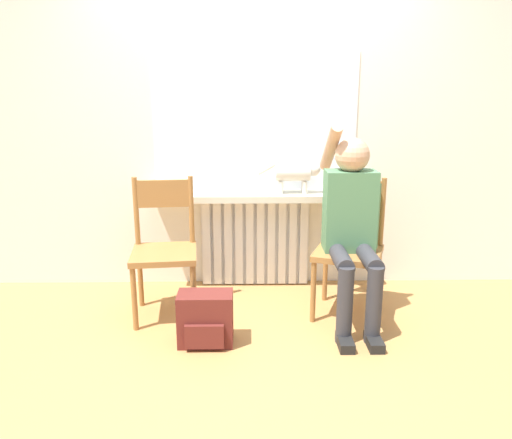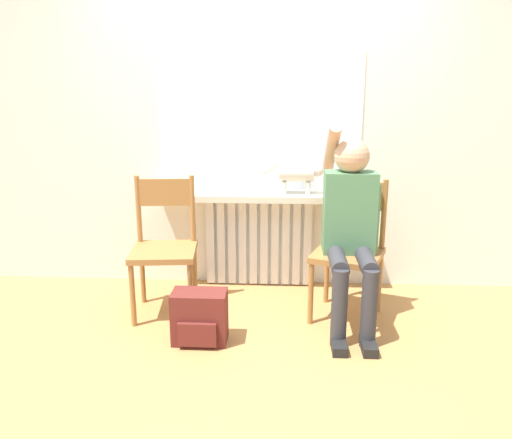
% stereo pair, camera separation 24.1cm
% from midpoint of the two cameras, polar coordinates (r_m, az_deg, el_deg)
% --- Properties ---
extents(ground_plane, '(12.00, 12.00, 0.00)m').
position_cam_midpoint_polar(ground_plane, '(3.07, -2.09, -15.43)').
color(ground_plane, '#B27F47').
extents(wall_with_window, '(7.00, 0.06, 2.70)m').
position_cam_midpoint_polar(wall_with_window, '(3.89, -1.94, 11.91)').
color(wall_with_window, white).
rests_on(wall_with_window, ground_plane).
extents(radiator, '(0.85, 0.08, 0.72)m').
position_cam_midpoint_polar(radiator, '(3.98, -1.84, -2.52)').
color(radiator, white).
rests_on(radiator, ground_plane).
extents(windowsill, '(1.62, 0.26, 0.05)m').
position_cam_midpoint_polar(windowsill, '(3.81, -1.90, 2.64)').
color(windowsill, beige).
rests_on(windowsill, radiator).
extents(window_glass, '(1.55, 0.01, 1.04)m').
position_cam_midpoint_polar(window_glass, '(3.86, -1.94, 10.99)').
color(window_glass, white).
rests_on(window_glass, windowsill).
extents(chair_left, '(0.48, 0.48, 0.95)m').
position_cam_midpoint_polar(chair_left, '(3.50, -12.40, -3.09)').
color(chair_left, '#9E6B38').
rests_on(chair_left, ground_plane).
extents(chair_right, '(0.56, 0.56, 0.95)m').
position_cam_midpoint_polar(chair_right, '(3.48, 8.70, -3.03)').
color(chair_right, '#9E6B38').
rests_on(chair_right, ground_plane).
extents(person, '(0.36, 0.97, 1.35)m').
position_cam_midpoint_polar(person, '(3.31, 8.88, -0.10)').
color(person, '#333338').
rests_on(person, ground_plane).
extents(cat, '(0.48, 0.13, 0.26)m').
position_cam_midpoint_polar(cat, '(3.78, 2.73, 5.36)').
color(cat, silver).
rests_on(cat, windowsill).
extents(backpack, '(0.34, 0.22, 0.33)m').
position_cam_midpoint_polar(backpack, '(3.16, -8.01, -11.25)').
color(backpack, maroon).
rests_on(backpack, ground_plane).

